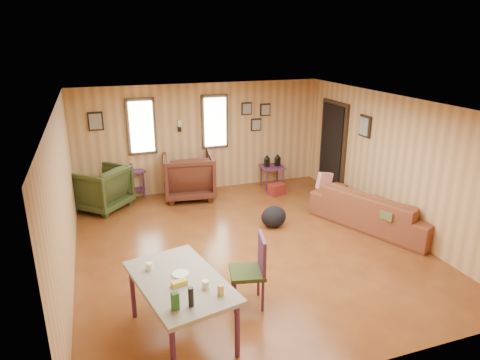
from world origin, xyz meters
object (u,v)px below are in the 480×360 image
(dining_table, at_px, (181,286))
(recliner_brown, at_px, (189,174))
(recliner_green, at_px, (101,186))
(end_table, at_px, (128,179))
(sofa, at_px, (376,203))
(side_table, at_px, (272,165))

(dining_table, bearing_deg, recliner_brown, 64.14)
(recliner_brown, distance_m, recliner_green, 1.83)
(recliner_brown, xyz_separation_m, end_table, (-1.25, 0.40, -0.11))
(recliner_brown, xyz_separation_m, dining_table, (-1.09, -4.45, 0.15))
(sofa, xyz_separation_m, recliner_brown, (-2.92, 2.60, 0.08))
(dining_table, bearing_deg, recliner_green, 87.41)
(recliner_green, height_order, side_table, recliner_green)
(sofa, bearing_deg, recliner_green, 38.35)
(sofa, xyz_separation_m, recliner_green, (-4.74, 2.54, 0.02))
(recliner_brown, height_order, side_table, recliner_brown)
(recliner_green, bearing_deg, side_table, 133.51)
(recliner_brown, bearing_deg, end_table, -9.70)
(recliner_brown, height_order, recliner_green, recliner_brown)
(end_table, distance_m, side_table, 3.22)
(recliner_green, bearing_deg, sofa, 104.74)
(recliner_green, xyz_separation_m, dining_table, (0.74, -4.39, 0.20))
(dining_table, bearing_deg, side_table, 43.45)
(end_table, bearing_deg, sofa, -35.73)
(recliner_green, relative_size, dining_table, 0.60)
(sofa, distance_m, side_table, 2.76)
(sofa, relative_size, recliner_green, 2.43)
(sofa, xyz_separation_m, end_table, (-4.17, 3.00, -0.03))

